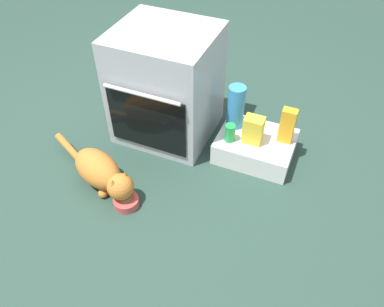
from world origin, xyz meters
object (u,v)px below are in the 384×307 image
Objects in this scene: cat at (101,172)px; snack_bag at (253,130)px; soda_can at (230,133)px; pantry_cabinet at (255,146)px; oven at (166,85)px; food_bowl at (126,201)px; juice_carton at (287,126)px; water_bottle at (236,107)px.

cat is 0.96m from snack_bag.
soda_can is at bearing 62.08° from cat.
pantry_cabinet is 0.17m from snack_bag.
oven is 0.80m from food_bowl.
cat is at bearing -141.36° from pantry_cabinet.
cat is 6.01× the size of soda_can.
cat is (-0.13, -0.64, -0.25)m from oven.
pantry_cabinet is 1.00m from cat.
pantry_cabinet is 2.02× the size of juice_carton.
snack_bag is 0.15m from soda_can.
pantry_cabinet is 3.24× the size of food_bowl.
soda_can reaches higher than cat.
cat is 0.82m from soda_can.
soda_can is at bearing -12.82° from oven.
juice_carton is (0.17, 0.04, 0.20)m from pantry_cabinet.
pantry_cabinet is at bearing -165.33° from juice_carton.
soda_can is at bearing -149.84° from pantry_cabinet.
soda_can is 0.50× the size of juice_carton.
pantry_cabinet is at bearing 30.16° from soda_can.
pantry_cabinet is 0.29m from water_bottle.
pantry_cabinet is at bearing -1.87° from oven.
food_bowl is 0.24m from cat.
oven is 4.14× the size of snack_bag.
juice_carton is at bearing 14.67° from pantry_cabinet.
food_bowl is at bearing -124.34° from soda_can.
juice_carton is (0.19, 0.08, 0.03)m from snack_bag.
oven reaches higher than snack_bag.
soda_can is 0.35m from juice_carton.
snack_bag is at bearing -33.89° from water_bottle.
soda_can is (0.42, 0.61, 0.18)m from food_bowl.
cat is at bearing -142.45° from snack_bag.
water_bottle reaches higher than food_bowl.
pantry_cabinet is 1.62× the size of water_bottle.
juice_carton is at bearing 45.20° from food_bowl.
oven is 1.54× the size of pantry_cabinet.
oven is 0.64m from snack_bag.
pantry_cabinet reaches higher than food_bowl.
snack_bag reaches higher than cat.
food_bowl is 0.50× the size of water_bottle.
soda_can reaches higher than pantry_cabinet.
cat reaches higher than pantry_cabinet.
juice_carton reaches higher than cat.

